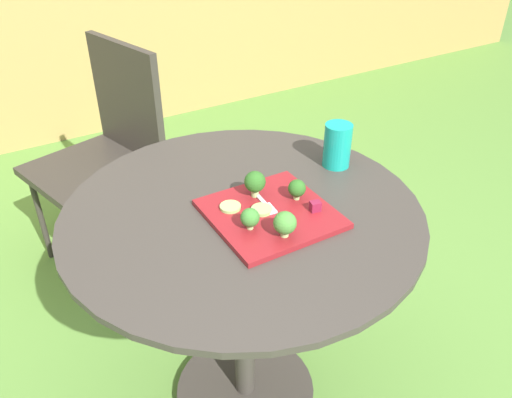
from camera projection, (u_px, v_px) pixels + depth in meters
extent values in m
plane|color=#568438|center=(245.00, 395.00, 1.71)|extent=(12.00, 12.00, 0.00)
cube|color=#9E7F47|center=(46.00, 3.00, 2.85)|extent=(8.00, 0.08, 1.61)
cylinder|color=#38332D|center=(242.00, 212.00, 1.31)|extent=(0.90, 0.90, 0.02)
cylinder|color=#38332D|center=(244.00, 312.00, 1.50)|extent=(0.06, 0.06, 0.68)
cylinder|color=#38332D|center=(245.00, 391.00, 1.69)|extent=(0.44, 0.44, 0.04)
cube|color=#332D28|center=(93.00, 170.00, 2.06)|extent=(0.54, 0.54, 0.03)
cube|color=#332D28|center=(127.00, 99.00, 2.05)|extent=(0.14, 0.41, 0.45)
cylinder|color=#332D28|center=(40.00, 216.00, 2.18)|extent=(0.02, 0.02, 0.43)
cylinder|color=#332D28|center=(87.00, 254.00, 1.97)|extent=(0.02, 0.02, 0.43)
cylinder|color=#332D28|center=(114.00, 183.00, 2.40)|extent=(0.02, 0.02, 0.43)
cylinder|color=#332D28|center=(163.00, 214.00, 2.19)|extent=(0.02, 0.02, 0.43)
cube|color=maroon|center=(270.00, 214.00, 1.27)|extent=(0.29, 0.29, 0.01)
cylinder|color=#149989|center=(337.00, 145.00, 1.45)|extent=(0.08, 0.08, 0.13)
cylinder|color=#118275|center=(337.00, 151.00, 1.46)|extent=(0.07, 0.07, 0.09)
cube|color=silver|center=(256.00, 193.00, 1.33)|extent=(0.02, 0.11, 0.00)
cube|color=silver|center=(269.00, 209.00, 1.27)|extent=(0.03, 0.05, 0.00)
cylinder|color=#99B770|center=(285.00, 233.00, 1.18)|extent=(0.02, 0.02, 0.01)
sphere|color=#427F33|center=(285.00, 223.00, 1.17)|extent=(0.05, 0.05, 0.05)
cylinder|color=#99B770|center=(255.00, 193.00, 1.32)|extent=(0.02, 0.02, 0.02)
sphere|color=#285B1E|center=(255.00, 182.00, 1.30)|extent=(0.05, 0.05, 0.05)
cylinder|color=#99B770|center=(297.00, 197.00, 1.31)|extent=(0.02, 0.02, 0.01)
sphere|color=#285B1E|center=(297.00, 188.00, 1.30)|extent=(0.04, 0.04, 0.04)
cylinder|color=#99B770|center=(250.00, 226.00, 1.21)|extent=(0.02, 0.02, 0.01)
sphere|color=#38752D|center=(250.00, 218.00, 1.19)|extent=(0.04, 0.04, 0.04)
cylinder|color=#8EB766|center=(262.00, 210.00, 1.27)|extent=(0.05, 0.05, 0.01)
cylinder|color=#8EB766|center=(230.00, 206.00, 1.28)|extent=(0.05, 0.05, 0.01)
cube|color=maroon|center=(315.00, 206.00, 1.26)|extent=(0.03, 0.02, 0.03)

